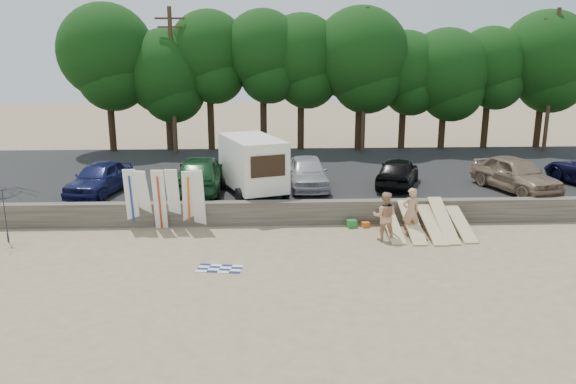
# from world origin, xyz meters

# --- Properties ---
(ground) EXTENTS (120.00, 120.00, 0.00)m
(ground) POSITION_xyz_m (0.00, 0.00, 0.00)
(ground) COLOR tan
(ground) RESTS_ON ground
(seawall) EXTENTS (44.00, 0.50, 1.00)m
(seawall) POSITION_xyz_m (0.00, 3.00, 0.50)
(seawall) COLOR #6B6356
(seawall) RESTS_ON ground
(parking_lot) EXTENTS (44.00, 14.50, 0.70)m
(parking_lot) POSITION_xyz_m (0.00, 10.50, 0.35)
(parking_lot) COLOR #282828
(parking_lot) RESTS_ON ground
(treeline) EXTENTS (34.57, 6.55, 9.37)m
(treeline) POSITION_xyz_m (-0.14, 17.45, 6.57)
(treeline) COLOR #382616
(treeline) RESTS_ON parking_lot
(utility_poles) EXTENTS (25.80, 0.26, 9.00)m
(utility_poles) POSITION_xyz_m (2.00, 16.00, 5.43)
(utility_poles) COLOR #473321
(utility_poles) RESTS_ON parking_lot
(box_trailer) EXTENTS (3.35, 4.56, 2.62)m
(box_trailer) POSITION_xyz_m (-4.91, 5.46, 2.17)
(box_trailer) COLOR white
(box_trailer) RESTS_ON parking_lot
(car_0) EXTENTS (2.60, 4.64, 1.49)m
(car_0) POSITION_xyz_m (-11.94, 5.77, 1.45)
(car_0) COLOR #141A48
(car_0) RESTS_ON parking_lot
(car_1) EXTENTS (2.18, 5.22, 1.77)m
(car_1) POSITION_xyz_m (-7.33, 5.96, 1.58)
(car_1) COLOR #174021
(car_1) RESTS_ON parking_lot
(car_2) EXTENTS (1.90, 4.51, 1.52)m
(car_2) POSITION_xyz_m (-2.31, 6.55, 1.46)
(car_2) COLOR #B0AFB5
(car_2) RESTS_ON parking_lot
(car_3) EXTENTS (3.13, 4.61, 1.46)m
(car_3) POSITION_xyz_m (2.08, 6.60, 1.43)
(car_3) COLOR black
(car_3) RESTS_ON parking_lot
(car_4) EXTENTS (3.19, 5.14, 1.63)m
(car_4) POSITION_xyz_m (7.37, 5.46, 1.52)
(car_4) COLOR #8F735B
(car_4) RESTS_ON parking_lot
(surfboard_upright_0) EXTENTS (0.54, 0.61, 2.56)m
(surfboard_upright_0) POSITION_xyz_m (-9.78, 2.60, 1.28)
(surfboard_upright_0) COLOR white
(surfboard_upright_0) RESTS_ON ground
(surfboard_upright_1) EXTENTS (0.62, 0.87, 2.51)m
(surfboard_upright_1) POSITION_xyz_m (-9.29, 2.63, 1.26)
(surfboard_upright_1) COLOR white
(surfboard_upright_1) RESTS_ON ground
(surfboard_upright_2) EXTENTS (0.52, 0.60, 2.56)m
(surfboard_upright_2) POSITION_xyz_m (-8.62, 2.43, 1.28)
(surfboard_upright_2) COLOR white
(surfboard_upright_2) RESTS_ON ground
(surfboard_upright_3) EXTENTS (0.54, 0.70, 2.54)m
(surfboard_upright_3) POSITION_xyz_m (-8.09, 2.62, 1.27)
(surfboard_upright_3) COLOR white
(surfboard_upright_3) RESTS_ON ground
(surfboard_upright_4) EXTENTS (0.63, 0.89, 2.50)m
(surfboard_upright_4) POSITION_xyz_m (-7.47, 2.52, 1.25)
(surfboard_upright_4) COLOR white
(surfboard_upright_4) RESTS_ON ground
(surfboard_upright_5) EXTENTS (0.55, 0.71, 2.54)m
(surfboard_upright_5) POSITION_xyz_m (-7.07, 2.51, 1.27)
(surfboard_upright_5) COLOR white
(surfboard_upright_5) RESTS_ON ground
(surfboard_low_0) EXTENTS (0.56, 2.92, 0.84)m
(surfboard_low_0) POSITION_xyz_m (0.69, 1.57, 0.42)
(surfboard_low_0) COLOR #D3BC85
(surfboard_low_0) RESTS_ON ground
(surfboard_low_1) EXTENTS (0.56, 2.86, 1.04)m
(surfboard_low_1) POSITION_xyz_m (1.47, 1.41, 0.52)
(surfboard_low_1) COLOR #D3BC85
(surfboard_low_1) RESTS_ON ground
(surfboard_low_2) EXTENTS (0.56, 2.90, 0.89)m
(surfboard_low_2) POSITION_xyz_m (2.24, 1.36, 0.45)
(surfboard_low_2) COLOR #D3BC85
(surfboard_low_2) RESTS_ON ground
(surfboard_low_3) EXTENTS (0.56, 2.81, 1.17)m
(surfboard_low_3) POSITION_xyz_m (2.73, 1.39, 0.59)
(surfboard_low_3) COLOR #D3BC85
(surfboard_low_3) RESTS_ON ground
(surfboard_low_4) EXTENTS (0.56, 2.90, 0.89)m
(surfboard_low_4) POSITION_xyz_m (3.47, 1.57, 0.45)
(surfboard_low_4) COLOR #D3BC85
(surfboard_low_4) RESTS_ON ground
(beachgoer_a) EXTENTS (0.77, 0.58, 1.93)m
(beachgoer_a) POSITION_xyz_m (1.39, 1.34, 0.96)
(beachgoer_a) COLOR tan
(beachgoer_a) RESTS_ON ground
(beachgoer_b) EXTENTS (1.06, 0.90, 1.91)m
(beachgoer_b) POSITION_xyz_m (0.23, 0.78, 0.96)
(beachgoer_b) COLOR tan
(beachgoer_b) RESTS_ON ground
(cooler) EXTENTS (0.43, 0.37, 0.32)m
(cooler) POSITION_xyz_m (-0.77, 2.40, 0.16)
(cooler) COLOR #248537
(cooler) RESTS_ON ground
(gear_bag) EXTENTS (0.35, 0.31, 0.22)m
(gear_bag) POSITION_xyz_m (-0.20, 2.40, 0.11)
(gear_bag) COLOR orange
(gear_bag) RESTS_ON ground
(beach_towel) EXTENTS (1.71, 1.71, 0.00)m
(beach_towel) POSITION_xyz_m (-5.91, -1.92, 0.01)
(beach_towel) COLOR white
(beach_towel) RESTS_ON ground
(beach_umbrella) EXTENTS (3.42, 3.42, 2.20)m
(beach_umbrella) POSITION_xyz_m (-14.16, 1.17, 1.10)
(beach_umbrella) COLOR #212129
(beach_umbrella) RESTS_ON ground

